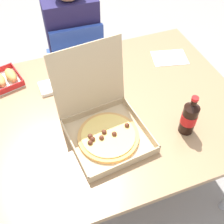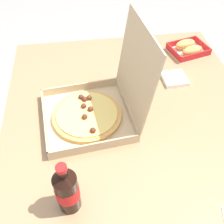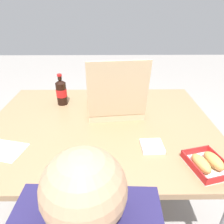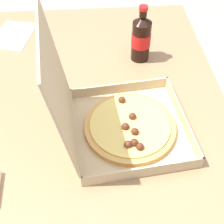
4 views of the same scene
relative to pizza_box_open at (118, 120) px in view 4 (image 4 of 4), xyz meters
The scene contains 5 objects.
ground_plane 0.82m from the pizza_box_open, 59.54° to the left, with size 10.00×10.00×0.00m, color gray.
dining_table 0.21m from the pizza_box_open, 59.54° to the left, with size 1.38×1.08×0.75m.
pizza_box_open is the anchor object (origin of this frame).
cola_bottle 0.39m from the pizza_box_open, 17.82° to the right, with size 0.07×0.07×0.22m.
paper_menu 0.70m from the pizza_box_open, 35.69° to the left, with size 0.21×0.15×0.00m, color white.
Camera 4 is at (-0.69, -0.08, 1.51)m, focal length 49.03 mm.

